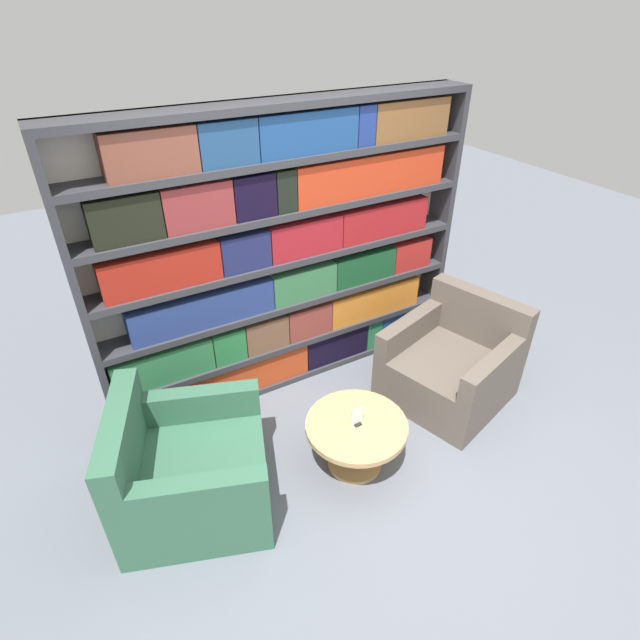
% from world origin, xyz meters
% --- Properties ---
extents(ground_plane, '(14.00, 14.00, 0.00)m').
position_xyz_m(ground_plane, '(0.00, 0.00, 0.00)').
color(ground_plane, slate).
extents(bookshelf, '(3.04, 0.30, 2.26)m').
position_xyz_m(bookshelf, '(-0.01, 1.47, 1.11)').
color(bookshelf, silver).
rests_on(bookshelf, ground_plane).
extents(armchair_left, '(1.13, 1.12, 0.83)m').
position_xyz_m(armchair_left, '(-1.18, 0.56, 0.29)').
color(armchair_left, '#336047').
rests_on(armchair_left, ground_plane).
extents(armchair_right, '(1.10, 1.08, 0.83)m').
position_xyz_m(armchair_right, '(1.01, 0.56, 0.29)').
color(armchair_right, brown).
rests_on(armchair_right, ground_plane).
extents(coffee_table, '(0.70, 0.70, 0.40)m').
position_xyz_m(coffee_table, '(-0.09, 0.30, 0.28)').
color(coffee_table, tan).
rests_on(coffee_table, ground_plane).
extents(table_sign, '(0.09, 0.06, 0.14)m').
position_xyz_m(table_sign, '(-0.09, 0.30, 0.45)').
color(table_sign, black).
rests_on(table_sign, coffee_table).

